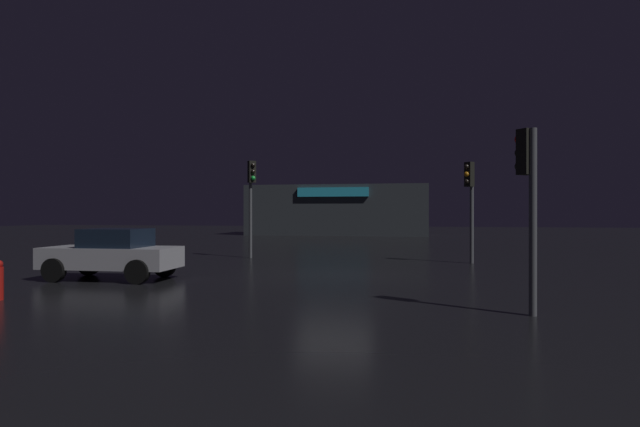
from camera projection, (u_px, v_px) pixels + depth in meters
ground_plane at (334, 275)px, 16.87m from camera, size 120.00×120.00×0.00m
store_building at (338, 210)px, 47.99m from camera, size 16.56×6.47×4.60m
traffic_signal_main at (251, 189)px, 23.19m from camera, size 0.41×0.43×4.42m
traffic_signal_opposite at (470, 193)px, 20.72m from camera, size 0.42×0.42×4.12m
traffic_signal_cross_left at (528, 184)px, 10.27m from camera, size 0.41×0.43×3.76m
car_near at (113, 253)px, 15.76m from camera, size 4.09×2.02×1.57m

